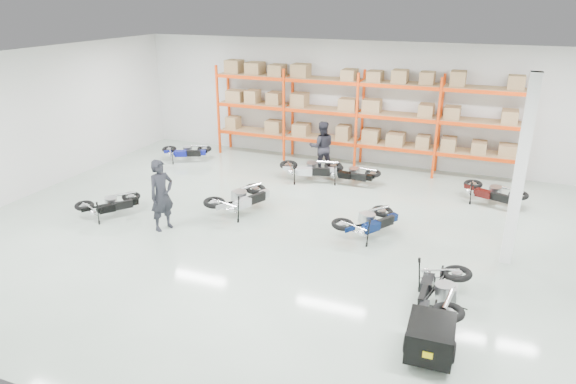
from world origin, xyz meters
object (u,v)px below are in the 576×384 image
at_px(moto_touring_right, 441,285).
at_px(person_back, 322,147).
at_px(moto_back_b, 311,165).
at_px(moto_back_c, 352,170).
at_px(moto_blue_centre, 369,217).
at_px(moto_back_d, 493,189).
at_px(moto_silver_left, 240,194).
at_px(person_left, 162,195).
at_px(moto_black_far_left, 110,200).
at_px(trailer, 430,338).
at_px(moto_back_a, 186,148).

height_order(moto_touring_right, person_back, person_back).
xyz_separation_m(moto_touring_right, moto_back_b, (-5.03, 6.39, 0.00)).
xyz_separation_m(moto_back_b, moto_back_c, (1.41, 0.22, -0.08)).
height_order(moto_blue_centre, moto_back_c, moto_blue_centre).
bearing_deg(moto_back_d, moto_back_c, 107.93).
relative_size(moto_silver_left, moto_back_c, 1.17).
bearing_deg(moto_blue_centre, person_left, 49.59).
height_order(moto_back_b, person_back, person_back).
xyz_separation_m(moto_black_far_left, trailer, (9.38, -2.97, -0.08)).
distance_m(moto_silver_left, moto_back_b, 3.54).
bearing_deg(moto_back_b, moto_touring_right, -158.54).
bearing_deg(moto_back_c, moto_back_a, 93.07).
relative_size(trailer, moto_back_b, 0.90).
distance_m(moto_silver_left, moto_back_d, 7.64).
bearing_deg(moto_touring_right, trailer, -88.44).
bearing_deg(moto_silver_left, moto_touring_right, 176.46).
height_order(moto_blue_centre, person_left, person_left).
relative_size(moto_back_a, moto_back_b, 0.88).
bearing_deg(moto_back_c, moto_touring_right, -146.99).
bearing_deg(trailer, moto_back_d, 82.15).
height_order(trailer, person_back, person_back).
distance_m(trailer, moto_back_a, 13.21).
distance_m(trailer, person_left, 7.99).
height_order(moto_black_far_left, moto_touring_right, moto_touring_right).
bearing_deg(trailer, moto_back_a, 138.88).
bearing_deg(moto_blue_centre, moto_back_b, -18.54).
bearing_deg(moto_silver_left, trailer, 165.55).
bearing_deg(moto_touring_right, moto_back_d, 84.11).
height_order(moto_back_b, person_left, person_left).
distance_m(moto_blue_centre, moto_back_b, 4.56).
distance_m(moto_back_a, moto_back_d, 11.08).
distance_m(moto_blue_centre, moto_back_a, 8.97).
distance_m(moto_back_b, moto_back_c, 1.43).
height_order(moto_blue_centre, person_back, person_back).
xyz_separation_m(person_left, person_back, (2.48, 6.22, -0.05)).
xyz_separation_m(moto_back_c, person_back, (-1.36, 0.82, 0.44)).
xyz_separation_m(moto_touring_right, moto_back_c, (-3.62, 6.61, -0.08)).
relative_size(moto_black_far_left, moto_back_d, 0.94).
xyz_separation_m(moto_touring_right, moto_back_d, (0.84, 6.40, -0.05)).
xyz_separation_m(moto_black_far_left, moto_back_c, (5.77, 5.25, 0.00)).
xyz_separation_m(moto_back_d, person_left, (-8.29, -5.18, 0.47)).
height_order(moto_silver_left, person_back, person_back).
bearing_deg(moto_back_c, moto_black_far_left, 136.63).
bearing_deg(moto_black_far_left, moto_back_c, -101.59).
bearing_deg(person_left, moto_touring_right, -78.13).
height_order(moto_blue_centre, moto_touring_right, moto_touring_right).
relative_size(moto_silver_left, person_back, 1.01).
distance_m(moto_touring_right, trailer, 1.61).
relative_size(person_left, person_back, 1.06).
relative_size(moto_blue_centre, moto_back_b, 0.94).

